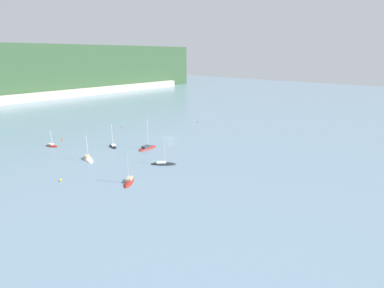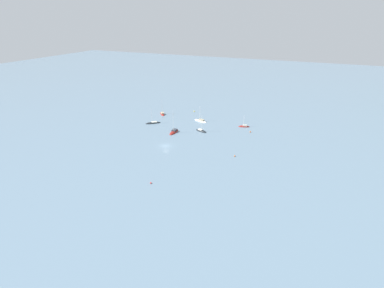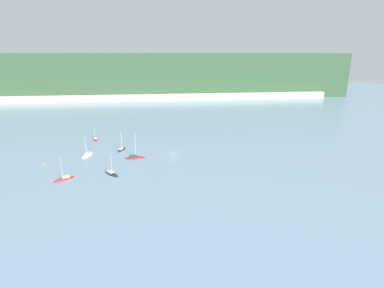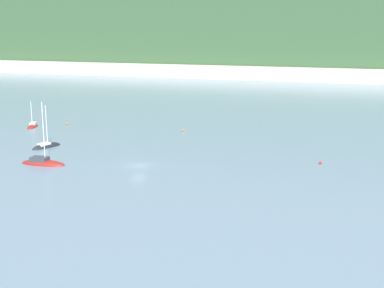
{
  "view_description": "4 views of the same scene",
  "coord_description": "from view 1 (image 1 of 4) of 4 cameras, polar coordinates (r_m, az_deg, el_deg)",
  "views": [
    {
      "loc": [
        -86.4,
        -87.29,
        34.15
      ],
      "look_at": [
        -6.5,
        -17.73,
        2.21
      ],
      "focal_mm": 28.0,
      "sensor_mm": 36.0,
      "label": 1
    },
    {
      "loc": [
        107.72,
        60.74,
        54.31
      ],
      "look_at": [
        -3.03,
        11.66,
        1.8
      ],
      "focal_mm": 28.0,
      "sensor_mm": 36.0,
      "label": 2
    },
    {
      "loc": [
        -6.09,
        -126.99,
        43.88
      ],
      "look_at": [
        8.92,
        3.96,
        2.95
      ],
      "focal_mm": 28.0,
      "sensor_mm": 36.0,
      "label": 3
    },
    {
      "loc": [
        36.52,
        -84.73,
        24.73
      ],
      "look_at": [
        8.85,
        3.67,
        3.74
      ],
      "focal_mm": 50.0,
      "sensor_mm": 36.0,
      "label": 4
    }
  ],
  "objects": [
    {
      "name": "sailboat_4",
      "position": [
        113.56,
        -8.5,
        -0.85
      ],
      "size": [
        8.58,
        3.12,
        12.13
      ],
      "rotation": [
        0.0,
        0.0,
        0.04
      ],
      "color": "maroon",
      "rests_on": "ground_plane"
    },
    {
      "name": "sailboat_0",
      "position": [
        106.79,
        -19.17,
        -2.77
      ],
      "size": [
        4.64,
        8.77,
        9.45
      ],
      "rotation": [
        0.0,
        0.0,
        4.42
      ],
      "color": "white",
      "rests_on": "ground_plane"
    },
    {
      "name": "mooring_buoy_2",
      "position": [
        149.61,
        -13.26,
        3.23
      ],
      "size": [
        0.52,
        0.52,
        0.52
      ],
      "color": "orange",
      "rests_on": "ground_plane"
    },
    {
      "name": "ground_plane",
      "position": [
        127.48,
        -4.1,
        1.19
      ],
      "size": [
        600.0,
        600.0,
        0.0
      ],
      "primitive_type": "plane",
      "color": "slate"
    },
    {
      "name": "mooring_buoy_3",
      "position": [
        156.65,
        1.08,
        4.28
      ],
      "size": [
        0.54,
        0.54,
        0.54
      ],
      "color": "red",
      "rests_on": "ground_plane"
    },
    {
      "name": "sailboat_2",
      "position": [
        97.14,
        -5.48,
        -3.84
      ],
      "size": [
        7.12,
        7.87,
        8.87
      ],
      "rotation": [
        0.0,
        0.0,
        5.41
      ],
      "color": "black",
      "rests_on": "ground_plane"
    },
    {
      "name": "sailboat_3",
      "position": [
        85.31,
        -11.89,
        -7.12
      ],
      "size": [
        7.19,
        6.36,
        9.4
      ],
      "rotation": [
        0.0,
        0.0,
        3.82
      ],
      "color": "maroon",
      "rests_on": "ground_plane"
    },
    {
      "name": "shore_town_strip",
      "position": [
        256.19,
        -29.14,
        7.68
      ],
      "size": [
        310.41,
        6.0,
        5.81
      ],
      "color": "beige",
      "rests_on": "ground_plane"
    },
    {
      "name": "mooring_buoy_0",
      "position": [
        134.21,
        -23.47,
        0.75
      ],
      "size": [
        0.6,
        0.6,
        0.6
      ],
      "color": "orange",
      "rests_on": "ground_plane"
    },
    {
      "name": "mooring_buoy_1",
      "position": [
        92.07,
        -23.78,
        -6.29
      ],
      "size": [
        0.63,
        0.63,
        0.63
      ],
      "color": "yellow",
      "rests_on": "ground_plane"
    },
    {
      "name": "sailboat_5",
      "position": [
        118.82,
        -14.79,
        -0.46
      ],
      "size": [
        4.32,
        7.01,
        9.52
      ],
      "rotation": [
        0.0,
        0.0,
        1.21
      ],
      "color": "black",
      "rests_on": "ground_plane"
    },
    {
      "name": "sailboat_1",
      "position": [
        127.34,
        -25.14,
        -0.37
      ],
      "size": [
        3.61,
        6.25,
        6.99
      ],
      "rotation": [
        0.0,
        0.0,
        5.02
      ],
      "color": "maroon",
      "rests_on": "ground_plane"
    }
  ]
}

